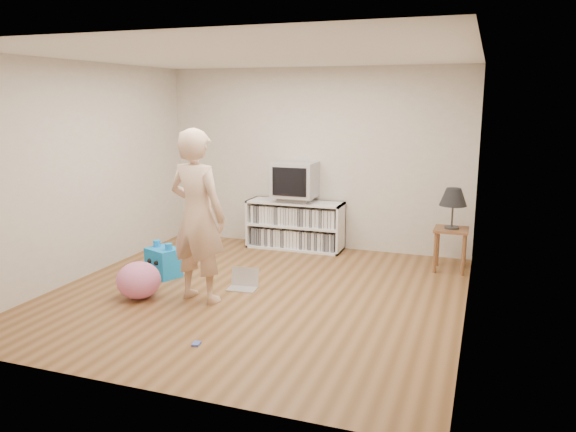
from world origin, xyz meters
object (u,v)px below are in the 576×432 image
Objects in this scene: media_unit at (296,225)px; plush_pink at (139,280)px; side_table at (451,239)px; table_lamp at (453,198)px; plush_blue at (163,262)px; person at (197,216)px; laptop at (244,283)px; dvd_deck at (295,199)px; crt_tv at (295,179)px.

media_unit is 2.91× the size of plush_pink.
table_lamp is (0.00, 0.00, 0.53)m from side_table.
side_table is 1.18× the size of plush_blue.
person is at bearing 15.30° from plush_pink.
media_unit is 3.98× the size of laptop.
laptop is 0.73× the size of plush_pink.
dvd_deck is at bearing 170.52° from side_table.
person is (-2.49, -2.03, 0.52)m from side_table.
dvd_deck reaches higher than media_unit.
person reaches higher than plush_blue.
laptop is at bearing -108.65° from person.
plush_blue is (-1.11, 0.06, 0.13)m from laptop.
media_unit is 2.25m from side_table.
table_lamp is 1.07× the size of plush_pink.
side_table is 3.85m from plush_pink.
person reaches higher than media_unit.
side_table is at bearing 0.00° from table_lamp.
crt_tv is 2.41m from person.
table_lamp is at bearing -9.40° from crt_tv.
plush_blue is at bearing 101.90° from plush_pink.
person is 1.05m from laptop.
crt_tv is 1.25× the size of plush_pink.
dvd_deck is at bearing 90.00° from crt_tv.
media_unit reaches higher than side_table.
laptop is at bearing -89.63° from media_unit.
laptop is 0.76× the size of plush_blue.
plush_pink is at bearing -144.96° from table_lamp.
media_unit is at bearing 170.12° from table_lamp.
media_unit is 0.75× the size of person.
side_table is at bearing -130.26° from person.
side_table is 1.07× the size of table_lamp.
table_lamp reaches higher than media_unit.
side_table is at bearing -9.48° from dvd_deck.
crt_tv is at bearing 70.06° from plush_pink.
side_table reaches higher than plush_blue.
laptop is (0.01, -1.90, -0.29)m from media_unit.
plush_blue reaches higher than laptop.
media_unit is 2.76m from plush_pink.
dvd_deck is at bearing 170.52° from table_lamp.
dvd_deck reaches higher than side_table.
media_unit is 0.67m from crt_tv.
crt_tv is at bearing -86.01° from person.
laptop is at bearing -145.55° from table_lamp.
media_unit is at bearing 90.00° from dvd_deck.
plush_pink is at bearing -149.40° from laptop.
crt_tv is (-0.00, -0.02, 0.67)m from media_unit.
plush_blue is 0.97× the size of plush_pink.
table_lamp is 3.69m from plush_blue.
side_table is 2.69m from laptop.
laptop is (-2.20, -1.51, -0.35)m from side_table.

